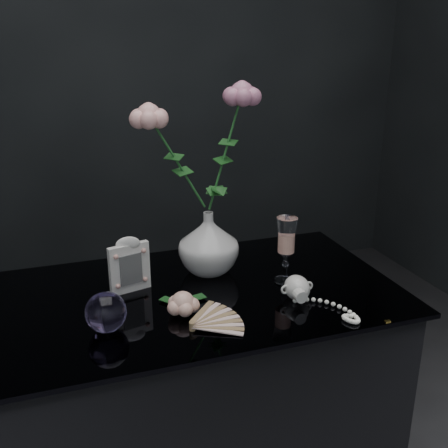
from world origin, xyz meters
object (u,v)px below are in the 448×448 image
object	(u,v)px
vase	(209,243)
wine_glass	(286,250)
picture_frame	(129,264)
loose_rose	(183,303)
pearl_jar	(297,287)
paperweight	(106,312)

from	to	relation	value
vase	wine_glass	world-z (taller)	wine_glass
picture_frame	loose_rose	bearing A→B (deg)	-73.42
wine_glass	pearl_jar	distance (m)	0.11
paperweight	pearl_jar	xyz separation A→B (m)	(0.46, 0.00, -0.01)
vase	loose_rose	bearing A→B (deg)	-121.60
wine_glass	picture_frame	xyz separation A→B (m)	(-0.39, 0.07, -0.01)
loose_rose	pearl_jar	distance (m)	0.28
wine_glass	vase	bearing A→B (deg)	144.76
loose_rose	vase	bearing A→B (deg)	75.58
vase	picture_frame	xyz separation A→B (m)	(-0.22, -0.05, -0.01)
wine_glass	picture_frame	world-z (taller)	wine_glass
wine_glass	picture_frame	bearing A→B (deg)	169.26
vase	paperweight	distance (m)	0.38
vase	picture_frame	size ratio (longest dim) A/B	1.16
pearl_jar	vase	bearing A→B (deg)	127.01
wine_glass	pearl_jar	size ratio (longest dim) A/B	0.80
paperweight	loose_rose	world-z (taller)	paperweight
picture_frame	loose_rose	world-z (taller)	picture_frame
picture_frame	pearl_jar	size ratio (longest dim) A/B	0.67
wine_glass	pearl_jar	xyz separation A→B (m)	(-0.01, -0.10, -0.06)
picture_frame	paperweight	world-z (taller)	picture_frame
vase	wine_glass	size ratio (longest dim) A/B	0.97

